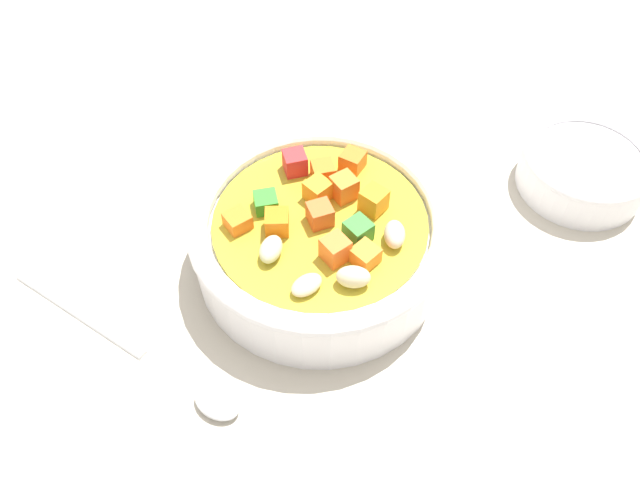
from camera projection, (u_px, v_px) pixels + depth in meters
The scene contains 4 objects.
ground_plane at pixel (320, 269), 52.26cm from camera, with size 140.00×140.00×2.00cm, color #BAB2A0.
soup_bowl_main at pixel (320, 236), 49.03cm from camera, with size 19.34×19.34×6.68cm.
spoon at pixel (143, 354), 45.91cm from camera, with size 17.63×14.00×1.04cm.
side_bowl_small at pixel (584, 168), 55.06cm from camera, with size 10.64×10.64×3.73cm.
Camera 1 is at (2.25, 30.63, 41.34)cm, focal length 37.07 mm.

